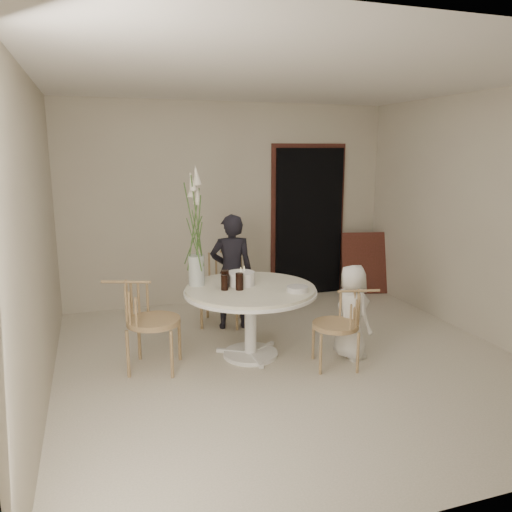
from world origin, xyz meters
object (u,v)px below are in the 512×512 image
object	(u,v)px
chair_left	(140,312)
flower_vase	(196,240)
chair_far	(223,274)
table	(250,298)
chair_right	(347,317)
boy	(352,312)
girl	(232,272)
birthday_cake	(241,278)

from	to	relation	value
chair_left	flower_vase	size ratio (longest dim) A/B	0.73
chair_far	table	bearing A→B (deg)	-68.36
chair_right	chair_left	distance (m)	1.98
chair_far	boy	world-z (taller)	boy
girl	birthday_cake	world-z (taller)	girl
chair_right	boy	xyz separation A→B (m)	(0.15, 0.17, -0.02)
table	flower_vase	bearing A→B (deg)	153.30
chair_far	girl	world-z (taller)	girl
boy	flower_vase	xyz separation A→B (m)	(-1.45, 0.60, 0.71)
table	chair_right	distance (m)	0.97
chair_far	birthday_cake	distance (m)	1.07
table	flower_vase	world-z (taller)	flower_vase
chair_right	girl	bearing A→B (deg)	-137.72
chair_left	girl	distance (m)	1.41
table	chair_left	xyz separation A→B (m)	(-1.08, 0.05, -0.04)
chair_left	birthday_cake	bearing A→B (deg)	-66.65
chair_right	boy	size ratio (longest dim) A/B	0.80
chair_right	girl	world-z (taller)	girl
birthday_cake	boy	bearing A→B (deg)	-24.34
chair_far	chair_right	world-z (taller)	chair_far
girl	boy	bearing A→B (deg)	136.52
table	birthday_cake	bearing A→B (deg)	120.16
flower_vase	girl	bearing A→B (deg)	49.31
chair_far	flower_vase	world-z (taller)	flower_vase
table	chair_left	distance (m)	1.08
girl	chair_right	bearing A→B (deg)	128.69
table	flower_vase	size ratio (longest dim) A/B	1.10
boy	birthday_cake	bearing A→B (deg)	55.46
chair_far	chair_left	size ratio (longest dim) A/B	1.03
chair_far	chair_right	size ratio (longest dim) A/B	1.18
girl	flower_vase	xyz separation A→B (m)	(-0.54, -0.63, 0.52)
girl	birthday_cake	xyz separation A→B (m)	(-0.11, -0.76, 0.12)
chair_left	boy	distance (m)	2.08
table	chair_far	size ratio (longest dim) A/B	1.46
chair_right	boy	bearing A→B (deg)	152.09
chair_left	girl	xyz separation A→B (m)	(1.13, 0.83, 0.11)
chair_right	flower_vase	xyz separation A→B (m)	(-1.30, 0.76, 0.70)
flower_vase	chair_right	bearing A→B (deg)	-30.36
chair_left	girl	size ratio (longest dim) A/B	0.65
birthday_cake	flower_vase	size ratio (longest dim) A/B	0.23
table	chair_far	distance (m)	1.16
chair_left	girl	world-z (taller)	girl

